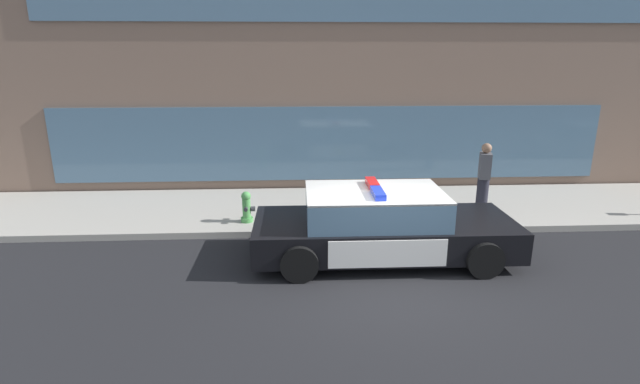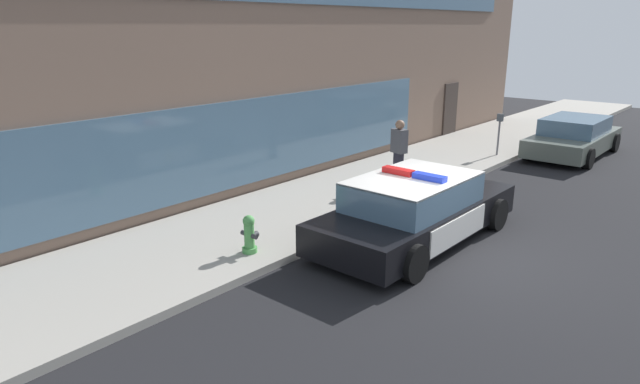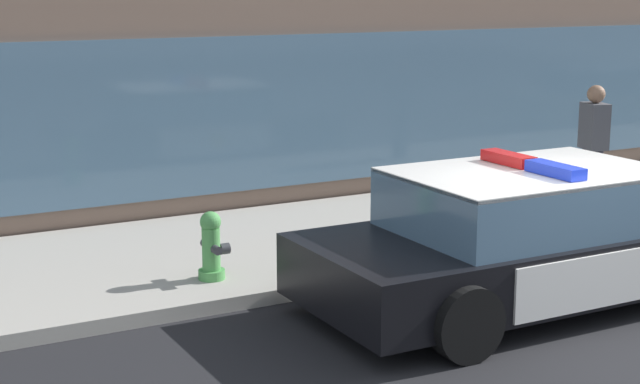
# 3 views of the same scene
# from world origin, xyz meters

# --- Properties ---
(ground) EXTENTS (48.00, 48.00, 0.00)m
(ground) POSITION_xyz_m (0.00, 0.00, 0.00)
(ground) COLOR black
(sidewalk) EXTENTS (48.00, 3.51, 0.15)m
(sidewalk) POSITION_xyz_m (0.00, 3.93, 0.07)
(sidewalk) COLOR #A39E93
(sidewalk) RESTS_ON ground
(storefront_building) EXTENTS (26.00, 9.79, 7.34)m
(storefront_building) POSITION_xyz_m (2.45, 10.58, 3.67)
(storefront_building) COLOR #7A6051
(storefront_building) RESTS_ON ground
(police_cruiser) EXTENTS (5.07, 2.18, 1.49)m
(police_cruiser) POSITION_xyz_m (-0.02, 1.01, 0.68)
(police_cruiser) COLOR black
(police_cruiser) RESTS_ON ground
(fire_hydrant) EXTENTS (0.34, 0.39, 0.73)m
(fire_hydrant) POSITION_xyz_m (-2.82, 2.85, 0.50)
(fire_hydrant) COLOR #4C994C
(fire_hydrant) RESTS_ON sidewalk
(pedestrian_on_sidewalk) EXTENTS (0.36, 0.46, 1.71)m
(pedestrian_on_sidewalk) POSITION_xyz_m (2.91, 3.31, 1.01)
(pedestrian_on_sidewalk) COLOR #23232D
(pedestrian_on_sidewalk) RESTS_ON sidewalk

